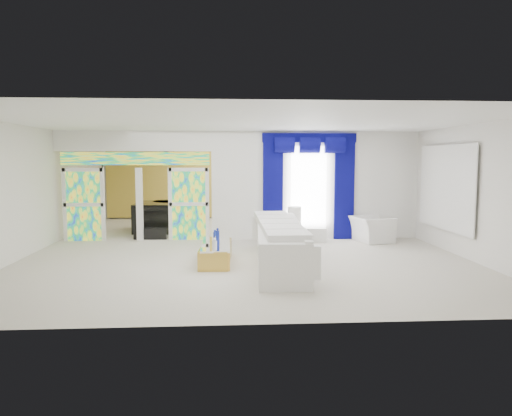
{
  "coord_description": "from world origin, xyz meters",
  "views": [
    {
      "loc": [
        -0.4,
        -12.26,
        2.23
      ],
      "look_at": [
        0.3,
        -1.2,
        1.1
      ],
      "focal_mm": 33.55,
      "sensor_mm": 36.0,
      "label": 1
    }
  ],
  "objects": [
    {
      "name": "floor",
      "position": [
        0.0,
        0.0,
        0.0
      ],
      "size": [
        12.0,
        12.0,
        0.0
      ],
      "primitive_type": "plane",
      "color": "#B7AF9E",
      "rests_on": "ground"
    },
    {
      "name": "wall_mirror",
      "position": [
        4.94,
        -1.0,
        1.55
      ],
      "size": [
        0.04,
        2.7,
        1.9
      ],
      "primitive_type": "cube",
      "color": "white",
      "rests_on": "ground"
    },
    {
      "name": "dividing_wall",
      "position": [
        2.15,
        1.0,
        1.5
      ],
      "size": [
        5.7,
        0.18,
        3.0
      ],
      "primitive_type": "cube",
      "color": "white",
      "rests_on": "ground"
    },
    {
      "name": "chandelier",
      "position": [
        -2.3,
        3.4,
        2.65
      ],
      "size": [
        0.6,
        0.6,
        0.6
      ],
      "primitive_type": "sphere",
      "color": "gold",
      "rests_on": "ceiling"
    },
    {
      "name": "table_lamp",
      "position": [
        1.45,
        0.51,
        0.66
      ],
      "size": [
        0.36,
        0.36,
        0.58
      ],
      "primitive_type": "cylinder",
      "color": "white",
      "rests_on": "console_table"
    },
    {
      "name": "armchair",
      "position": [
        3.55,
        0.36,
        0.34
      ],
      "size": [
        1.12,
        1.22,
        0.68
      ],
      "primitive_type": "imported",
      "rotation": [
        0.0,
        0.0,
        1.78
      ],
      "color": "silver",
      "rests_on": "ground"
    },
    {
      "name": "blue_pelmet",
      "position": [
        1.9,
        0.87,
        2.82
      ],
      "size": [
        2.6,
        0.12,
        0.25
      ],
      "primitive_type": "cube",
      "color": "#040343",
      "rests_on": "dividing_wall"
    },
    {
      "name": "white_sofa",
      "position": [
        0.73,
        -2.32,
        0.41
      ],
      "size": [
        1.18,
        4.35,
        0.82
      ],
      "primitive_type": "cube",
      "rotation": [
        0.0,
        0.0,
        -0.06
      ],
      "color": "silver",
      "rests_on": "ground"
    },
    {
      "name": "blue_drape_left",
      "position": [
        0.9,
        0.87,
        1.4
      ],
      "size": [
        0.55,
        0.1,
        2.8
      ],
      "primitive_type": "cube",
      "color": "#040343",
      "rests_on": "ground"
    },
    {
      "name": "gold_curtains",
      "position": [
        0.0,
        5.9,
        1.5
      ],
      "size": [
        9.7,
        0.12,
        2.9
      ],
      "primitive_type": "cube",
      "color": "#BA862C",
      "rests_on": "ground"
    },
    {
      "name": "piano_bench",
      "position": [
        -2.51,
        1.23,
        0.15
      ],
      "size": [
        0.93,
        0.38,
        0.31
      ],
      "primitive_type": "cube",
      "rotation": [
        0.0,
        0.0,
        -0.03
      ],
      "color": "black",
      "rests_on": "ground"
    },
    {
      "name": "stained_panel_left",
      "position": [
        -4.28,
        1.0,
        1.0
      ],
      "size": [
        0.95,
        0.04,
        2.0
      ],
      "primitive_type": "cube",
      "color": "#994C3F",
      "rests_on": "ground"
    },
    {
      "name": "window_pane",
      "position": [
        1.9,
        0.9,
        1.45
      ],
      "size": [
        1.0,
        0.02,
        2.3
      ],
      "primitive_type": "cube",
      "color": "white",
      "rests_on": "dividing_wall"
    },
    {
      "name": "grand_piano",
      "position": [
        -2.51,
        2.83,
        0.44
      ],
      "size": [
        1.38,
        1.79,
        0.88
      ],
      "primitive_type": "cube",
      "rotation": [
        0.0,
        0.0,
        -0.03
      ],
      "color": "black",
      "rests_on": "ground"
    },
    {
      "name": "dividing_header",
      "position": [
        -2.85,
        1.0,
        2.73
      ],
      "size": [
        4.3,
        0.18,
        0.55
      ],
      "primitive_type": "cube",
      "color": "white",
      "rests_on": "dividing_wall"
    },
    {
      "name": "console_table",
      "position": [
        1.75,
        0.51,
        0.19
      ],
      "size": [
        1.15,
        0.47,
        0.37
      ],
      "primitive_type": "cube",
      "rotation": [
        0.0,
        0.0,
        -0.1
      ],
      "color": "silver",
      "rests_on": "ground"
    },
    {
      "name": "blue_drape_right",
      "position": [
        2.9,
        0.87,
        1.4
      ],
      "size": [
        0.55,
        0.1,
        2.8
      ],
      "primitive_type": "cube",
      "color": "#040343",
      "rests_on": "ground"
    },
    {
      "name": "tv_console",
      "position": [
        -4.61,
        2.48,
        0.39
      ],
      "size": [
        0.58,
        0.53,
        0.77
      ],
      "primitive_type": "cube",
      "rotation": [
        0.0,
        0.0,
        0.1
      ],
      "color": "#A68553",
      "rests_on": "ground"
    },
    {
      "name": "decanters",
      "position": [
        -0.61,
        -1.87,
        0.49
      ],
      "size": [
        0.16,
        0.91,
        0.3
      ],
      "color": "navy",
      "rests_on": "coffee_table"
    },
    {
      "name": "stained_transom",
      "position": [
        -2.85,
        1.0,
        2.25
      ],
      "size": [
        4.0,
        0.05,
        0.35
      ],
      "primitive_type": "cube",
      "color": "#994C3F",
      "rests_on": "dividing_header"
    },
    {
      "name": "coffee_table",
      "position": [
        -0.62,
        -2.02,
        0.2
      ],
      "size": [
        0.7,
        1.83,
        0.4
      ],
      "primitive_type": "cube",
      "rotation": [
        0.0,
        0.0,
        -0.06
      ],
      "color": "#B79239",
      "rests_on": "ground"
    },
    {
      "name": "stained_panel_right",
      "position": [
        -1.42,
        1.0,
        1.0
      ],
      "size": [
        0.95,
        0.04,
        2.0
      ],
      "primitive_type": "cube",
      "color": "#994C3F",
      "rests_on": "ground"
    }
  ]
}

